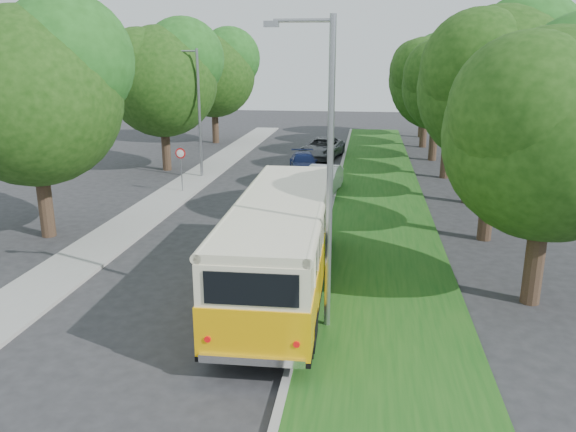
# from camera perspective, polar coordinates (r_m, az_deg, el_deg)

# --- Properties ---
(ground) EXTENTS (120.00, 120.00, 0.00)m
(ground) POSITION_cam_1_polar(r_m,az_deg,el_deg) (18.40, -9.03, -6.82)
(ground) COLOR #27272A
(ground) RESTS_ON ground
(curb) EXTENTS (0.20, 70.00, 0.15)m
(curb) POSITION_cam_1_polar(r_m,az_deg,el_deg) (22.37, 3.57, -2.30)
(curb) COLOR gray
(curb) RESTS_ON ground
(grass_verge) EXTENTS (4.50, 70.00, 0.13)m
(grass_verge) POSITION_cam_1_polar(r_m,az_deg,el_deg) (22.33, 9.60, -2.55)
(grass_verge) COLOR #174C14
(grass_verge) RESTS_ON ground
(sidewalk) EXTENTS (2.20, 70.00, 0.12)m
(sidewalk) POSITION_cam_1_polar(r_m,az_deg,el_deg) (24.44, -16.47, -1.38)
(sidewalk) COLOR gray
(sidewalk) RESTS_ON ground
(treeline) EXTENTS (24.27, 41.91, 9.46)m
(treeline) POSITION_cam_1_polar(r_m,az_deg,el_deg) (34.27, 4.74, 13.97)
(treeline) COLOR #332319
(treeline) RESTS_ON ground
(lamppost_near) EXTENTS (1.71, 0.16, 8.00)m
(lamppost_near) POSITION_cam_1_polar(r_m,az_deg,el_deg) (13.99, 3.91, 4.83)
(lamppost_near) COLOR gray
(lamppost_near) RESTS_ON ground
(lamppost_far) EXTENTS (1.71, 0.16, 7.50)m
(lamppost_far) POSITION_cam_1_polar(r_m,az_deg,el_deg) (33.80, -9.18, 10.72)
(lamppost_far) COLOR gray
(lamppost_far) RESTS_ON ground
(warning_sign) EXTENTS (0.56, 0.10, 2.50)m
(warning_sign) POSITION_cam_1_polar(r_m,az_deg,el_deg) (30.26, -10.83, 5.46)
(warning_sign) COLOR gray
(warning_sign) RESTS_ON ground
(vintage_bus) EXTENTS (2.90, 10.44, 3.08)m
(vintage_bus) POSITION_cam_1_polar(r_m,az_deg,el_deg) (16.95, -0.63, -3.04)
(vintage_bus) COLOR #FFB208
(vintage_bus) RESTS_ON ground
(car_silver) EXTENTS (2.01, 4.09, 1.34)m
(car_silver) POSITION_cam_1_polar(r_m,az_deg,el_deg) (28.79, 0.40, 3.10)
(car_silver) COLOR #BABBBF
(car_silver) RESTS_ON ground
(car_white) EXTENTS (2.03, 4.57, 1.46)m
(car_white) POSITION_cam_1_polar(r_m,az_deg,el_deg) (29.78, 3.53, 3.62)
(car_white) COLOR white
(car_white) RESTS_ON ground
(car_blue) EXTENTS (2.35, 4.41, 1.22)m
(car_blue) POSITION_cam_1_polar(r_m,az_deg,el_deg) (35.48, 1.59, 5.43)
(car_blue) COLOR navy
(car_blue) RESTS_ON ground
(car_grey) EXTENTS (3.31, 5.57, 1.45)m
(car_grey) POSITION_cam_1_polar(r_m,az_deg,el_deg) (40.59, 3.46, 6.91)
(car_grey) COLOR #5B5D63
(car_grey) RESTS_ON ground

